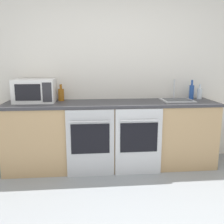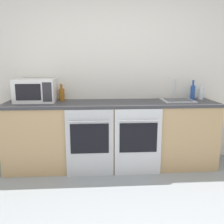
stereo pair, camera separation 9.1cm
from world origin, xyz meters
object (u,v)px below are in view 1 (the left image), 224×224
(microwave, at_px, (35,91))
(bottle_clear, at_px, (200,93))
(sink, at_px, (177,99))
(bottle_blue, at_px, (192,92))
(bottle_amber, at_px, (61,94))
(oven_right, at_px, (139,142))
(oven_left, at_px, (90,143))

(microwave, bearing_deg, bottle_clear, 1.94)
(bottle_clear, xyz_separation_m, sink, (-0.39, -0.13, -0.07))
(bottle_blue, xyz_separation_m, sink, (-0.27, -0.14, -0.09))
(bottle_blue, xyz_separation_m, bottle_amber, (-1.89, 0.00, -0.02))
(oven_right, height_order, bottle_amber, bottle_amber)
(oven_left, relative_size, bottle_amber, 3.79)
(microwave, distance_m, sink, 1.97)
(oven_right, relative_size, bottle_clear, 4.06)
(bottle_amber, distance_m, sink, 1.63)
(sink, bearing_deg, microwave, 178.51)
(oven_right, bearing_deg, sink, 30.27)
(oven_right, height_order, microwave, microwave)
(bottle_amber, relative_size, sink, 0.54)
(oven_right, height_order, bottle_clear, bottle_clear)
(microwave, height_order, bottle_blue, microwave)
(bottle_clear, relative_size, bottle_blue, 0.77)
(oven_left, distance_m, microwave, 1.05)
(oven_right, height_order, sink, sink)
(bottle_blue, distance_m, bottle_amber, 1.89)
(oven_left, distance_m, bottle_blue, 1.68)
(oven_left, bearing_deg, bottle_amber, 128.63)
(bottle_amber, bearing_deg, oven_left, -51.37)
(bottle_clear, distance_m, bottle_blue, 0.12)
(bottle_blue, bearing_deg, bottle_clear, -3.97)
(bottle_clear, relative_size, sink, 0.50)
(microwave, bearing_deg, bottle_blue, 2.26)
(oven_right, xyz_separation_m, microwave, (-1.36, 0.41, 0.63))
(bottle_blue, relative_size, bottle_amber, 1.21)
(microwave, bearing_deg, bottle_amber, 14.85)
(bottle_clear, bearing_deg, bottle_amber, 179.71)
(oven_right, distance_m, bottle_amber, 1.26)
(oven_left, distance_m, sink, 1.37)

